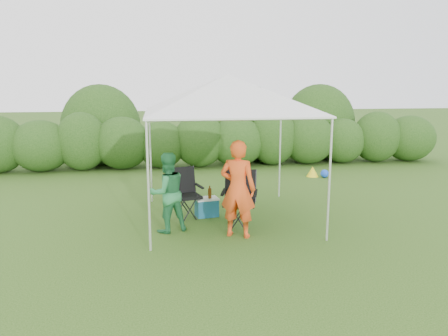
{
  "coord_description": "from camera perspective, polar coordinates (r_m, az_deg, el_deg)",
  "views": [
    {
      "loc": [
        -1.34,
        -7.79,
        2.68
      ],
      "look_at": [
        -0.08,
        0.4,
        1.05
      ],
      "focal_mm": 35.0,
      "sensor_mm": 36.0,
      "label": 1
    }
  ],
  "objects": [
    {
      "name": "canopy",
      "position": [
        8.4,
        0.42,
        9.64
      ],
      "size": [
        3.1,
        3.1,
        2.83
      ],
      "color": "silver",
      "rests_on": "ground"
    },
    {
      "name": "chair_right",
      "position": [
        8.25,
        2.08,
        -3.51
      ],
      "size": [
        0.76,
        0.72,
        1.06
      ],
      "rotation": [
        0.0,
        0.0,
        -0.27
      ],
      "color": "black",
      "rests_on": "ground"
    },
    {
      "name": "ground",
      "position": [
        8.35,
        0.95,
        -7.6
      ],
      "size": [
        70.0,
        70.0,
        0.0
      ],
      "primitive_type": "plane",
      "color": "#3A5E1D"
    },
    {
      "name": "chair_left",
      "position": [
        8.83,
        -5.21,
        -2.79
      ],
      "size": [
        0.71,
        0.68,
        0.99
      ],
      "rotation": [
        0.0,
        0.0,
        0.26
      ],
      "color": "black",
      "rests_on": "ground"
    },
    {
      "name": "woman",
      "position": [
        7.94,
        -7.44,
        -3.2
      ],
      "size": [
        0.86,
        0.77,
        1.46
      ],
      "primitive_type": "imported",
      "rotation": [
        0.0,
        0.0,
        3.5
      ],
      "color": "#297F46",
      "rests_on": "ground"
    },
    {
      "name": "bottle",
      "position": [
        8.8,
        -1.87,
        -3.15
      ],
      "size": [
        0.07,
        0.07,
        0.26
      ],
      "primitive_type": "cylinder",
      "color": "#592D0C",
      "rests_on": "cooler"
    },
    {
      "name": "hedge",
      "position": [
        13.99,
        -2.72,
        3.47
      ],
      "size": [
        16.16,
        1.53,
        1.8
      ],
      "color": "#2A4F18",
      "rests_on": "ground"
    },
    {
      "name": "man",
      "position": [
        7.59,
        1.82,
        -2.74
      ],
      "size": [
        0.74,
        0.64,
        1.72
      ],
      "primitive_type": "imported",
      "rotation": [
        0.0,
        0.0,
        2.7
      ],
      "color": "#F2501B",
      "rests_on": "ground"
    },
    {
      "name": "lawn_toy",
      "position": [
        12.85,
        11.89,
        -0.53
      ],
      "size": [
        0.58,
        0.48,
        0.29
      ],
      "color": "yellow",
      "rests_on": "ground"
    },
    {
      "name": "cooler",
      "position": [
        8.91,
        -2.28,
        -5.09
      ],
      "size": [
        0.5,
        0.4,
        0.38
      ],
      "rotation": [
        0.0,
        0.0,
        0.18
      ],
      "color": "#1C5D80",
      "rests_on": "ground"
    }
  ]
}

